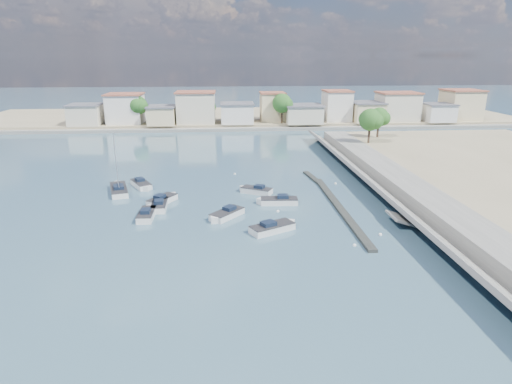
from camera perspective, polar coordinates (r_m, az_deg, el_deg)
ground at (r=83.48m, az=1.06°, el=4.65°), size 400.00×400.00×0.00m
seawall_walkway at (r=62.61m, az=20.59°, el=-0.14°), size 5.00×90.00×1.80m
breakwater at (r=58.65m, az=10.30°, el=-1.18°), size 2.00×31.02×0.35m
far_shore_land at (r=134.41m, az=-1.03°, el=9.96°), size 160.00×40.00×1.40m
far_shore_quay at (r=113.73m, az=-0.41°, el=8.38°), size 160.00×2.50×0.80m
far_town at (r=120.11m, az=4.59°, el=11.01°), size 113.01×12.80×8.35m
shore_trees at (r=110.96m, az=4.07°, el=11.14°), size 74.56×38.32×7.92m
motorboat_a at (r=54.04m, az=-14.34°, el=-2.89°), size 1.80×5.06×1.48m
motorboat_b at (r=58.90m, az=-12.23°, el=-1.01°), size 3.95×4.75×1.48m
motorboat_c at (r=57.06m, az=2.84°, el=-1.23°), size 5.51×2.17×1.48m
motorboat_d at (r=52.30m, az=-4.06°, el=-3.06°), size 4.49×4.78×1.48m
motorboat_e at (r=57.01m, az=-12.70°, el=-1.68°), size 2.02×5.29×1.48m
motorboat_f at (r=61.49m, az=-0.12°, el=0.21°), size 4.75×3.67×1.48m
motorboat_g at (r=66.42m, az=-15.00°, el=0.93°), size 3.92×5.20×1.48m
motorboat_h at (r=48.43m, az=2.45°, el=-4.77°), size 5.57×4.21×1.48m
sailboat at (r=65.06m, az=-17.83°, el=0.34°), size 3.91×7.20×9.00m
mooring_buoys at (r=59.27m, az=7.24°, el=-0.96°), size 15.75×29.48×0.39m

